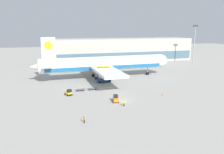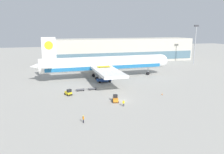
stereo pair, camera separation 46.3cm
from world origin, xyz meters
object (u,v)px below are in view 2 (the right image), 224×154
baggage_tug_foreground (69,93)px  baggage_dolly_second (92,89)px  ground_crew_near (83,118)px  light_mast (195,42)px  airplane_main (103,64)px  baggage_dolly_lead (80,90)px  ground_crew_far (124,103)px  baggage_tug_mid (115,99)px  traffic_cone_near (162,94)px  scissor_lift_loader (104,76)px

baggage_tug_foreground → baggage_dolly_second: (8.25, 4.17, -0.49)m
baggage_dolly_second → ground_crew_near: bearing=-108.5°
light_mast → baggage_tug_foreground: light_mast is taller
airplane_main → baggage_dolly_lead: (-11.73, -16.65, -5.45)m
airplane_main → ground_crew_far: bearing=-95.6°
light_mast → baggage_tug_foreground: bearing=-150.7°
baggage_tug_mid → baggage_dolly_second: size_ratio=0.72×
airplane_main → baggage_dolly_second: bearing=-116.0°
airplane_main → ground_crew_far: 35.03m
baggage_dolly_lead → baggage_tug_mid: bearing=-63.8°
light_mast → ground_crew_near: 98.06m
light_mast → traffic_cone_near: light_mast is taller
ground_crew_near → baggage_tug_foreground: bearing=-15.7°
ground_crew_far → airplane_main: bearing=-79.1°
ground_crew_near → baggage_tug_mid: bearing=-62.5°
scissor_lift_loader → baggage_tug_foreground: scissor_lift_loader is taller
baggage_tug_foreground → baggage_dolly_lead: size_ratio=0.75×
baggage_tug_foreground → ground_crew_near: 21.50m
ground_crew_near → ground_crew_far: 13.99m
light_mast → airplane_main: light_mast is taller
scissor_lift_loader → baggage_tug_mid: bearing=-96.9°
scissor_lift_loader → baggage_dolly_lead: scissor_lift_loader is taller
baggage_tug_mid → airplane_main: bearing=4.8°
light_mast → baggage_dolly_lead: 81.48m
airplane_main → ground_crew_near: (-14.52, -42.13, -4.79)m
baggage_dolly_lead → airplane_main: bearing=51.3°
airplane_main → traffic_cone_near: size_ratio=87.26×
baggage_dolly_lead → scissor_lift_loader: bearing=39.4°
baggage_dolly_second → traffic_cone_near: (19.71, -11.77, -0.06)m
baggage_tug_mid → baggage_tug_foreground: bearing=62.6°
light_mast → ground_crew_far: bearing=-137.9°
light_mast → scissor_lift_loader: (-60.61, -28.46, -10.60)m
baggage_tug_foreground → light_mast: bearing=95.8°
airplane_main → scissor_lift_loader: bearing=-102.4°
baggage_tug_foreground → baggage_tug_mid: size_ratio=1.04×
airplane_main → traffic_cone_near: airplane_main is taller
baggage_tug_foreground → baggage_dolly_lead: (4.18, 4.03, -0.49)m
scissor_lift_loader → ground_crew_near: scissor_lift_loader is taller
light_mast → traffic_cone_near: bearing=-133.5°
baggage_dolly_second → ground_crew_far: (4.93, -18.09, 0.61)m
scissor_lift_loader → light_mast: bearing=24.0°
baggage_tug_foreground → ground_crew_near: bearing=-19.7°
baggage_tug_foreground → scissor_lift_loader: bearing=109.8°
ground_crew_near → ground_crew_far: bearing=-76.9°
baggage_dolly_lead → baggage_dolly_second: bearing=-1.5°
baggage_dolly_lead → baggage_dolly_second: (4.07, 0.15, 0.00)m
light_mast → ground_crew_near: bearing=-139.2°
scissor_lift_loader → baggage_tug_foreground: 19.97m
light_mast → scissor_lift_loader: size_ratio=3.62×
airplane_main → baggage_tug_mid: bearing=-98.2°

